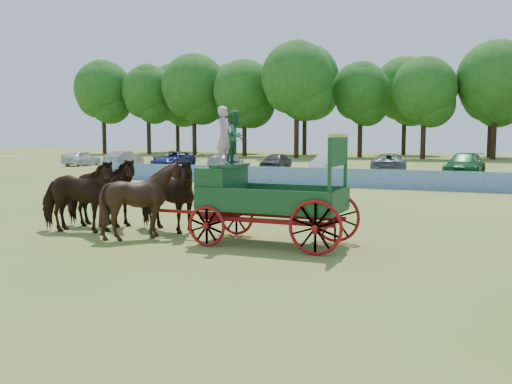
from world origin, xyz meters
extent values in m
plane|color=olive|center=(0.00, 0.00, 0.00)|extent=(160.00, 160.00, 0.00)
imported|color=black|center=(-1.96, 0.36, 1.11)|extent=(2.82, 1.71, 2.22)
imported|color=black|center=(-1.96, 1.46, 1.11)|extent=(2.82, 1.69, 2.22)
imported|color=black|center=(0.44, 0.36, 1.11)|extent=(2.17, 1.97, 2.23)
imported|color=black|center=(0.44, 1.46, 1.11)|extent=(2.84, 1.77, 2.22)
cube|color=#A21013|center=(2.64, 0.91, 0.60)|extent=(0.12, 2.00, 0.12)
cube|color=#A21013|center=(5.64, 0.91, 0.60)|extent=(0.12, 2.00, 0.12)
cube|color=#A21013|center=(4.14, 0.36, 0.72)|extent=(3.80, 0.10, 0.12)
cube|color=#A21013|center=(4.14, 1.46, 0.72)|extent=(3.80, 0.10, 0.12)
cube|color=#A21013|center=(1.74, 0.91, 0.75)|extent=(2.80, 0.09, 0.09)
cube|color=#194B23|center=(4.14, 0.91, 1.00)|extent=(3.80, 1.80, 0.10)
cube|color=#194B23|center=(4.14, 0.03, 1.30)|extent=(3.80, 0.06, 0.55)
cube|color=#194B23|center=(4.14, 1.79, 1.30)|extent=(3.80, 0.06, 0.55)
cube|color=#194B23|center=(6.02, 0.91, 1.30)|extent=(0.06, 1.80, 0.55)
cube|color=#194B23|center=(2.64, 0.91, 1.55)|extent=(0.85, 1.70, 1.05)
cube|color=#194B23|center=(2.89, 0.91, 2.12)|extent=(0.55, 1.50, 0.08)
cube|color=#194B23|center=(2.26, 0.91, 1.35)|extent=(0.10, 1.60, 0.65)
cube|color=#194B23|center=(2.44, 0.91, 1.05)|extent=(0.55, 1.60, 0.06)
cube|color=#194B23|center=(5.94, 0.11, 1.95)|extent=(0.08, 0.08, 1.80)
cube|color=#194B23|center=(5.94, 1.71, 1.95)|extent=(0.08, 0.08, 1.80)
cube|color=#194B23|center=(5.94, 0.91, 2.55)|extent=(0.07, 1.75, 0.75)
cube|color=yellow|center=(5.94, 0.91, 2.95)|extent=(0.08, 1.80, 0.09)
cube|color=yellow|center=(5.90, 0.91, 2.55)|extent=(0.02, 1.30, 0.12)
torus|color=#A21013|center=(2.64, -0.04, 0.55)|extent=(1.09, 0.09, 1.09)
torus|color=#A21013|center=(2.64, 1.86, 0.55)|extent=(1.09, 0.09, 1.09)
torus|color=#A21013|center=(5.64, -0.04, 0.70)|extent=(1.39, 0.09, 1.39)
torus|color=#A21013|center=(5.64, 1.86, 0.70)|extent=(1.39, 0.09, 1.39)
imported|color=#CA9AAE|center=(2.89, 0.56, 2.94)|extent=(0.38, 0.57, 1.57)
imported|color=#276A3D|center=(2.89, 1.26, 2.90)|extent=(0.56, 0.72, 1.49)
cube|color=#1D489F|center=(-1.00, 18.00, 0.53)|extent=(26.00, 0.08, 1.05)
imported|color=silver|center=(-26.00, 29.67, 0.72)|extent=(1.79, 4.28, 1.45)
imported|color=gray|center=(-21.10, 29.44, 0.71)|extent=(1.64, 4.37, 1.43)
imported|color=navy|center=(-16.42, 30.15, 0.73)|extent=(2.88, 5.44, 1.46)
imported|color=silver|center=(-11.66, 30.94, 0.68)|extent=(2.06, 4.74, 1.36)
imported|color=#333338|center=(-7.00, 30.80, 0.70)|extent=(1.68, 4.12, 1.40)
imported|color=silver|center=(-2.54, 30.37, 0.68)|extent=(1.71, 4.21, 1.36)
imported|color=slate|center=(2.35, 30.26, 0.75)|extent=(3.15, 5.69, 1.51)
imported|color=#144C1E|center=(7.80, 28.85, 0.82)|extent=(2.83, 5.82, 1.63)
cylinder|color=#382314|center=(-44.00, 56.59, 2.61)|extent=(0.60, 0.60, 5.21)
sphere|color=#1C5115|center=(-44.00, 56.59, 9.60)|extent=(8.40, 8.40, 8.40)
cylinder|color=#382314|center=(-36.84, 57.58, 2.48)|extent=(0.60, 0.60, 4.96)
sphere|color=#1C5115|center=(-36.84, 57.58, 9.13)|extent=(7.50, 7.50, 7.50)
cylinder|color=#382314|center=(-28.97, 56.95, 2.59)|extent=(0.60, 0.60, 5.19)
sphere|color=#1C5115|center=(-28.97, 56.95, 9.55)|extent=(8.92, 8.92, 8.92)
cylinder|color=#382314|center=(-20.92, 55.98, 2.33)|extent=(0.60, 0.60, 4.66)
sphere|color=#1C5115|center=(-20.92, 55.98, 8.59)|extent=(8.21, 8.21, 8.21)
cylinder|color=#382314|center=(-12.77, 53.26, 2.67)|extent=(0.60, 0.60, 5.35)
sphere|color=#1C5115|center=(-12.77, 53.26, 9.85)|extent=(8.73, 8.73, 8.73)
cylinder|color=#382314|center=(-6.15, 58.88, 2.29)|extent=(0.60, 0.60, 4.57)
sphere|color=#1C5115|center=(-6.15, 58.88, 8.42)|extent=(7.23, 7.23, 7.23)
cylinder|color=#382314|center=(1.88, 56.54, 2.24)|extent=(0.60, 0.60, 4.48)
sphere|color=#1C5115|center=(1.88, 56.54, 8.25)|extent=(7.50, 7.50, 7.50)
cylinder|color=#382314|center=(9.57, 58.66, 2.52)|extent=(0.60, 0.60, 5.04)
sphere|color=#1C5115|center=(9.57, 58.66, 9.28)|extent=(8.89, 8.89, 8.89)
cylinder|color=#382314|center=(-38.00, 67.79, 2.63)|extent=(0.60, 0.60, 5.25)
sphere|color=#1C5115|center=(-38.00, 67.79, 9.67)|extent=(9.55, 9.55, 9.55)
cylinder|color=#382314|center=(-26.88, 65.74, 2.47)|extent=(0.60, 0.60, 4.94)
sphere|color=#1C5115|center=(-26.88, 65.74, 9.10)|extent=(9.04, 9.04, 9.04)
cylinder|color=#382314|center=(-15.22, 64.17, 2.91)|extent=(0.60, 0.60, 5.82)
sphere|color=#1C5115|center=(-15.22, 64.17, 10.72)|extent=(9.59, 9.59, 9.59)
cylinder|color=#382314|center=(-2.06, 68.50, 2.51)|extent=(0.60, 0.60, 5.02)
sphere|color=#1C5115|center=(-2.06, 68.50, 9.24)|extent=(8.75, 8.75, 8.75)
cylinder|color=#382314|center=(9.11, 64.55, 2.30)|extent=(0.60, 0.60, 4.61)
sphere|color=#1C5115|center=(9.11, 64.55, 8.49)|extent=(7.84, 7.84, 7.84)
camera|label=1|loc=(9.60, -13.34, 3.00)|focal=40.00mm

